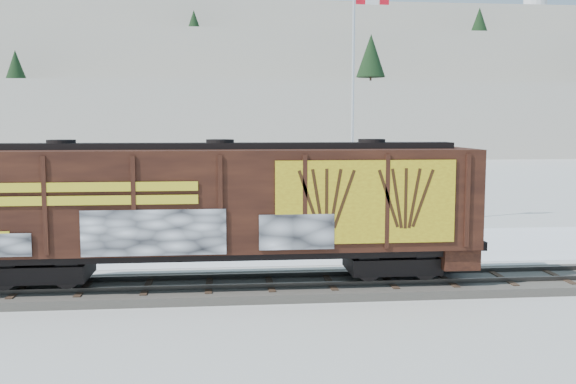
{
  "coord_description": "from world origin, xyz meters",
  "views": [
    {
      "loc": [
        -3.46,
        -20.93,
        5.55
      ],
      "look_at": [
        -1.08,
        3.0,
        2.99
      ],
      "focal_mm": 40.0,
      "sensor_mm": 36.0,
      "label": 1
    }
  ],
  "objects": [
    {
      "name": "ground",
      "position": [
        0.0,
        0.0,
        0.0
      ],
      "size": [
        500.0,
        500.0,
        0.0
      ],
      "primitive_type": "plane",
      "color": "white",
      "rests_on": "ground"
    },
    {
      "name": "rail_track",
      "position": [
        0.0,
        0.0,
        0.15
      ],
      "size": [
        50.0,
        3.4,
        0.43
      ],
      "color": "#59544C",
      "rests_on": "ground"
    },
    {
      "name": "parking_strip",
      "position": [
        0.0,
        7.5,
        0.01
      ],
      "size": [
        40.0,
        8.0,
        0.03
      ],
      "primitive_type": "cube",
      "color": "white",
      "rests_on": "ground"
    },
    {
      "name": "hillside",
      "position": [
        -0.05,
        139.79,
        14.37
      ],
      "size": [
        360.0,
        110.0,
        93.0
      ],
      "color": "white",
      "rests_on": "ground"
    },
    {
      "name": "hopper_railcar",
      "position": [
        -3.59,
        -0.01,
        2.93
      ],
      "size": [
        16.68,
        3.06,
        4.51
      ],
      "color": "black",
      "rests_on": "rail_track"
    },
    {
      "name": "flagpole",
      "position": [
        3.37,
        12.4,
        4.86
      ],
      "size": [
        2.3,
        0.9,
        12.88
      ],
      "color": "silver",
      "rests_on": "ground"
    },
    {
      "name": "car_silver",
      "position": [
        -10.89,
        5.68,
        0.79
      ],
      "size": [
        4.66,
        2.41,
        1.52
      ],
      "primitive_type": "imported",
      "rotation": [
        0.0,
        0.0,
        1.71
      ],
      "color": "#B8BAC0",
      "rests_on": "parking_strip"
    },
    {
      "name": "car_white",
      "position": [
        3.26,
        6.48,
        0.77
      ],
      "size": [
        4.73,
        2.71,
        1.47
      ],
      "primitive_type": "imported",
      "rotation": [
        0.0,
        0.0,
        1.3
      ],
      "color": "white",
      "rests_on": "parking_strip"
    },
    {
      "name": "car_dark",
      "position": [
        5.45,
        6.98,
        0.67
      ],
      "size": [
        4.77,
        2.94,
        1.29
      ],
      "primitive_type": "imported",
      "rotation": [
        0.0,
        0.0,
        1.85
      ],
      "color": "black",
      "rests_on": "parking_strip"
    }
  ]
}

